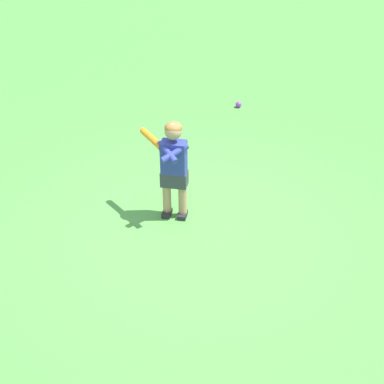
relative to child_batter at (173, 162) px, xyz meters
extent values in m
plane|color=#519942|center=(-0.04, 0.38, -0.65)|extent=(40.00, 40.00, 0.00)
cube|color=#232328|center=(-0.05, 0.08, -0.63)|extent=(0.17, 0.17, 0.05)
cylinder|color=tan|center=(-0.07, 0.07, -0.44)|extent=(0.09, 0.09, 0.34)
cube|color=#232328|center=(0.06, -0.04, -0.63)|extent=(0.17, 0.17, 0.05)
cylinder|color=tan|center=(0.05, -0.06, -0.44)|extent=(0.09, 0.09, 0.34)
cube|color=#383842|center=(-0.01, 0.01, -0.19)|extent=(0.29, 0.30, 0.16)
cube|color=#2D3893|center=(-0.01, 0.01, 0.06)|extent=(0.28, 0.29, 0.34)
sphere|color=tan|center=(-0.01, 0.01, 0.34)|extent=(0.17, 0.17, 0.17)
ellipsoid|color=olive|center=(-0.02, 0.00, 0.37)|extent=(0.24, 0.24, 0.11)
sphere|color=orange|center=(0.09, 0.10, 0.15)|extent=(0.04, 0.04, 0.04)
cylinder|color=black|center=(0.09, 0.01, 0.16)|extent=(0.03, 0.14, 0.05)
cylinder|color=orange|center=(0.09, -0.23, 0.20)|extent=(0.07, 0.35, 0.11)
sphere|color=orange|center=(0.08, -0.40, 0.22)|extent=(0.07, 0.07, 0.07)
cylinder|color=#2D3893|center=(0.05, 0.10, 0.16)|extent=(0.31, 0.08, 0.14)
cylinder|color=#2D3893|center=(0.09, 0.05, 0.16)|extent=(0.09, 0.31, 0.14)
sphere|color=purple|center=(-2.53, -1.78, -0.60)|extent=(0.09, 0.09, 0.09)
camera|label=1|loc=(2.31, 3.36, 2.30)|focal=43.57mm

